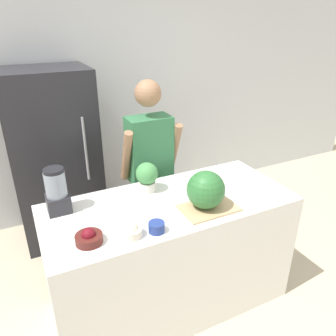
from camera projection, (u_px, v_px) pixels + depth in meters
ground_plane at (193, 336)px, 2.40m from camera, size 14.00×14.00×0.00m
wall_back at (100, 100)px, 3.55m from camera, size 8.00×0.06×2.60m
counter_island at (170, 254)px, 2.51m from camera, size 1.78×0.77×0.93m
refrigerator at (55, 158)px, 3.21m from camera, size 0.79×0.66×1.72m
person at (150, 172)px, 2.90m from camera, size 0.51×0.27×1.68m
cutting_board at (209, 208)px, 2.23m from camera, size 0.39×0.25×0.01m
watermelon at (206, 190)px, 2.18m from camera, size 0.26×0.26×0.26m
bowl_cherries at (89, 238)px, 1.89m from camera, size 0.16×0.16×0.09m
bowl_cream at (131, 231)px, 1.95m from camera, size 0.14×0.14×0.10m
bowl_small_blue at (157, 227)px, 1.99m from camera, size 0.10×0.10×0.06m
blender at (57, 192)px, 2.15m from camera, size 0.15×0.15×0.31m
potted_plant at (147, 176)px, 2.41m from camera, size 0.16×0.16×0.23m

